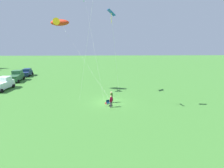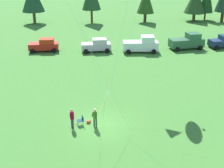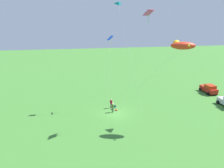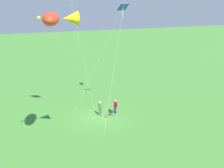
# 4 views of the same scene
# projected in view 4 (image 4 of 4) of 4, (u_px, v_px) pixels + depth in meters

# --- Properties ---
(ground_plane) EXTENTS (160.00, 160.00, 0.00)m
(ground_plane) POSITION_uv_depth(u_px,v_px,m) (97.00, 117.00, 36.16)
(ground_plane) COLOR #3F7D30
(person_kite_flyer) EXTENTS (0.54, 0.48, 1.74)m
(person_kite_flyer) POSITION_uv_depth(u_px,v_px,m) (100.00, 107.00, 36.39)
(person_kite_flyer) COLOR #3E553E
(person_kite_flyer) RESTS_ON ground
(folding_chair) EXTENTS (0.58, 0.58, 0.82)m
(folding_chair) POSITION_uv_depth(u_px,v_px,m) (111.00, 112.00, 36.46)
(folding_chair) COLOR #0E3249
(folding_chair) RESTS_ON ground
(person_spectator) EXTENTS (0.45, 0.53, 1.74)m
(person_spectator) POSITION_uv_depth(u_px,v_px,m) (115.00, 106.00, 36.92)
(person_spectator) COLOR #412F44
(person_spectator) RESTS_ON ground
(backpack_on_grass) EXTENTS (0.35, 0.39, 0.22)m
(backpack_on_grass) POSITION_uv_depth(u_px,v_px,m) (106.00, 116.00, 36.15)
(backpack_on_grass) COLOR red
(backpack_on_grass) RESTS_ON ground
(kite_large_fish) EXTENTS (7.61, 10.42, 12.60)m
(kite_large_fish) POSITION_uv_depth(u_px,v_px,m) (56.00, 19.00, 23.63)
(kite_large_fish) COLOR red
(kite_large_fish) RESTS_ON ground
(kite_diamond_blue) EXTENTS (6.25, 2.01, 12.73)m
(kite_diamond_blue) POSITION_uv_depth(u_px,v_px,m) (122.00, 10.00, 34.06)
(kite_diamond_blue) COLOR blue
(kite_diamond_blue) RESTS_ON ground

